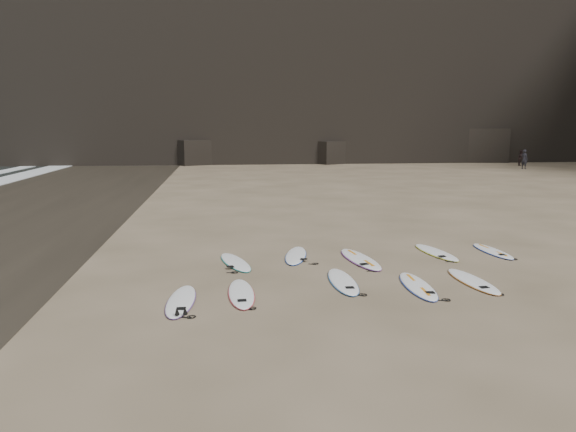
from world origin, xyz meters
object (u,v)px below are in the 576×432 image
surfboard_3 (418,286)px  person_a (524,159)px  surfboard_6 (296,255)px  surfboard_9 (493,251)px  surfboard_2 (343,281)px  surfboard_1 (241,293)px  surfboard_0 (181,300)px  surfboard_4 (473,281)px  person_b (521,158)px  surfboard_5 (235,262)px  surfboard_7 (360,259)px  surfboard_8 (436,252)px

surfboard_3 → person_a: 42.24m
surfboard_6 → surfboard_9: (6.13, -0.17, -0.00)m
surfboard_2 → person_a: (24.55, 34.90, 0.84)m
surfboard_1 → surfboard_0: bearing=-164.1°
surfboard_0 → surfboard_4: surfboard_4 is taller
surfboard_6 → person_b: 45.10m
surfboard_5 → surfboard_6: bearing=5.1°
surfboard_0 → surfboard_3: 5.64m
surfboard_4 → surfboard_6: (-4.01, 3.33, -0.00)m
surfboard_3 → surfboard_9: size_ratio=1.09×
surfboard_0 → person_b: 50.23m
person_b → surfboard_3: bearing=-174.7°
surfboard_2 → person_b: person_b is taller
surfboard_6 → surfboard_7: bearing=-9.5°
surfboard_1 → person_b: 49.10m
surfboard_2 → surfboard_5: 3.50m
person_b → surfboard_2: bearing=-176.9°
surfboard_4 → surfboard_7: bearing=127.5°
person_a → surfboard_2: bearing=120.8°
surfboard_6 → surfboard_9: bearing=10.7°
surfboard_1 → surfboard_8: bearing=29.3°
surfboard_2 → surfboard_7: surfboard_7 is taller
surfboard_0 → surfboard_1: same height
surfboard_8 → surfboard_6: bearing=171.2°
surfboard_7 → person_b: size_ratio=1.79×
surfboard_3 → surfboard_1: bearing=-175.3°
surfboard_1 → surfboard_5: (-0.05, 3.04, -0.00)m
surfboard_0 → surfboard_7: bearing=38.2°
surfboard_4 → surfboard_7: surfboard_7 is taller
surfboard_1 → surfboard_4: bearing=2.5°
surfboard_6 → surfboard_8: 4.32m
surfboard_3 → surfboard_6: bearing=128.4°
surfboard_3 → person_b: 46.62m
surfboard_0 → surfboard_6: 5.13m
person_b → surfboard_4: bearing=-173.3°
surfboard_1 → surfboard_8: size_ratio=0.98×
surfboard_6 → person_b: size_ratio=1.57×
surfboard_4 → surfboard_1: bearing=-179.6°
surfboard_1 → surfboard_2: (2.55, 0.70, 0.00)m
surfboard_3 → surfboard_9: bearing=46.7°
surfboard_3 → person_b: size_ratio=1.61×
surfboard_2 → person_b: (26.49, 38.88, 0.73)m
surfboard_3 → surfboard_6: surfboard_3 is taller
surfboard_9 → surfboard_7: bearing=-174.5°
surfboard_5 → surfboard_8: (6.14, 0.50, 0.00)m
surfboard_4 → surfboard_6: size_ratio=1.01×
surfboard_1 → surfboard_5: same height
surfboard_2 → person_a: size_ratio=1.40×
surfboard_8 → surfboard_9: bearing=-8.4°
surfboard_7 → person_b: 44.63m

